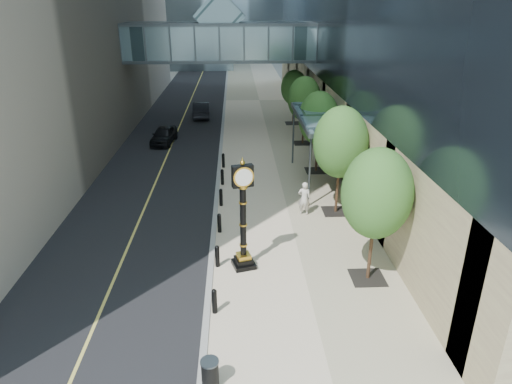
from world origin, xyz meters
TOP-DOWN VIEW (x-y plane):
  - ground at (0.00, 0.00)m, footprint 320.00×320.00m
  - road at (-7.00, 40.00)m, footprint 8.00×180.00m
  - sidewalk at (1.00, 40.00)m, footprint 8.00×180.00m
  - curb at (-3.00, 40.00)m, footprint 0.25×180.00m
  - skywalk at (-3.00, 28.00)m, footprint 17.00×4.20m
  - entrance_canopy at (3.48, 14.00)m, footprint 3.00×8.00m
  - bollard_row at (-2.70, 9.00)m, footprint 0.20×16.20m
  - street_trees at (3.60, 14.64)m, footprint 2.84×28.58m
  - street_clock at (-1.56, 4.15)m, footprint 1.12×1.12m
  - trash_bin at (-2.69, -2.52)m, footprint 0.54×0.54m
  - pedestrian at (1.80, 9.27)m, footprint 0.76×0.58m
  - car_near at (-7.64, 23.22)m, footprint 2.03×4.15m
  - car_far at (-5.20, 32.13)m, footprint 1.85×4.63m

SIDE VIEW (x-z plane):
  - ground at x=0.00m, z-range 0.00..0.00m
  - road at x=-7.00m, z-range 0.00..0.02m
  - sidewalk at x=1.00m, z-range 0.00..0.06m
  - curb at x=-3.00m, z-range 0.00..0.07m
  - bollard_row at x=-2.70m, z-range 0.06..0.96m
  - trash_bin at x=-2.69m, z-range 0.06..0.96m
  - car_near at x=-7.64m, z-range 0.02..1.38m
  - car_far at x=-5.20m, z-range 0.02..1.52m
  - pedestrian at x=1.80m, z-range 0.06..1.92m
  - street_clock at x=-1.56m, z-range -0.26..4.61m
  - street_trees at x=3.60m, z-range 0.84..6.68m
  - entrance_canopy at x=3.48m, z-range 2.00..6.38m
  - skywalk at x=-3.00m, z-range 4.81..10.61m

